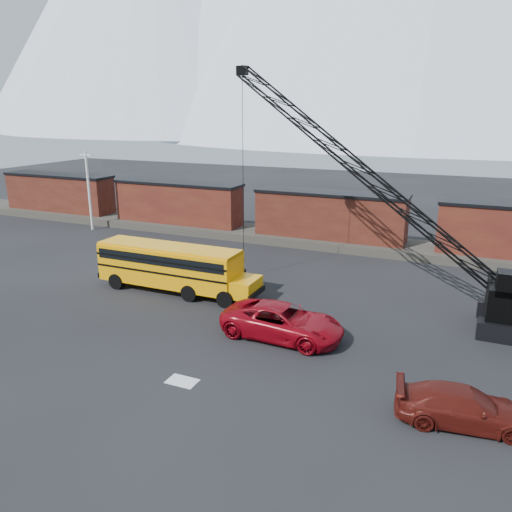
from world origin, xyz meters
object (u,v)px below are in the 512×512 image
(maroon_suv, at_px, (463,407))
(crawler_crane, at_px, (368,176))
(red_pickup, at_px, (283,322))
(school_bus, at_px, (174,266))

(maroon_suv, xyz_separation_m, crawler_crane, (-6.59, 11.67, 7.29))
(red_pickup, distance_m, maroon_suv, 10.23)
(red_pickup, height_order, maroon_suv, red_pickup)
(crawler_crane, bearing_deg, school_bus, -163.35)
(school_bus, bearing_deg, crawler_crane, 16.65)
(red_pickup, bearing_deg, school_bus, 70.27)
(school_bus, relative_size, crawler_crane, 0.53)
(red_pickup, height_order, crawler_crane, crawler_crane)
(maroon_suv, distance_m, crawler_crane, 15.26)
(maroon_suv, bearing_deg, crawler_crane, 20.53)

